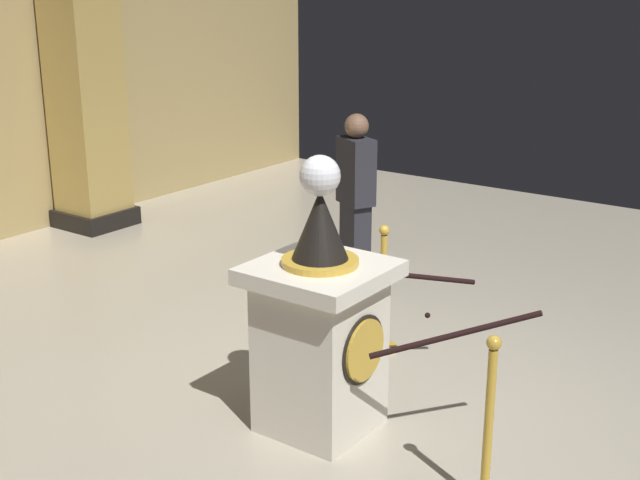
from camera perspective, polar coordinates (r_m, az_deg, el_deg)
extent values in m
plane|color=#B2A893|center=(5.71, 2.50, -11.52)|extent=(12.63, 12.63, 0.00)
cube|color=silver|center=(5.32, 0.00, -7.76)|extent=(0.63, 0.63, 0.99)
cube|color=silver|center=(5.12, 0.00, -2.20)|extent=(0.79, 0.79, 0.10)
cylinder|color=gold|center=(5.11, 3.02, -7.45)|extent=(0.39, 0.03, 0.39)
cylinder|color=black|center=(5.11, 2.93, -7.43)|extent=(0.44, 0.01, 0.44)
cylinder|color=gold|center=(5.09, 0.00, -1.46)|extent=(0.47, 0.47, 0.04)
cone|color=black|center=(5.02, 0.00, 1.07)|extent=(0.35, 0.35, 0.43)
cylinder|color=gold|center=(4.97, 0.00, 3.34)|extent=(0.03, 0.03, 0.06)
sphere|color=silver|center=(4.95, 0.00, 4.37)|extent=(0.24, 0.24, 0.24)
cylinder|color=gold|center=(4.66, 11.30, -12.47)|extent=(0.05, 0.05, 0.93)
sphere|color=gold|center=(4.44, 11.68, -6.82)|extent=(0.08, 0.08, 0.08)
cylinder|color=gold|center=(6.60, 4.18, -7.24)|extent=(0.24, 0.24, 0.03)
cylinder|color=gold|center=(6.43, 4.27, -3.62)|extent=(0.05, 0.05, 0.92)
sphere|color=gold|center=(6.27, 4.37, 0.66)|extent=(0.08, 0.08, 0.08)
cylinder|color=black|center=(4.94, 9.23, -6.32)|extent=(0.79, 0.73, 0.22)
cylinder|color=black|center=(5.85, 5.71, -2.38)|extent=(0.79, 0.73, 0.22)
sphere|color=black|center=(5.43, 7.28, -5.07)|extent=(0.04, 0.04, 0.04)
cube|color=black|center=(10.13, -14.92, 1.53)|extent=(0.73, 0.73, 0.20)
cube|color=tan|center=(9.83, -15.62, 10.20)|extent=(0.64, 0.64, 3.28)
cube|color=#26262D|center=(7.76, 2.39, -0.36)|extent=(0.29, 0.33, 0.80)
cube|color=#26262D|center=(7.57, 2.45, 4.67)|extent=(0.36, 0.42, 0.60)
sphere|color=brown|center=(7.50, 2.49, 7.71)|extent=(0.22, 0.22, 0.22)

